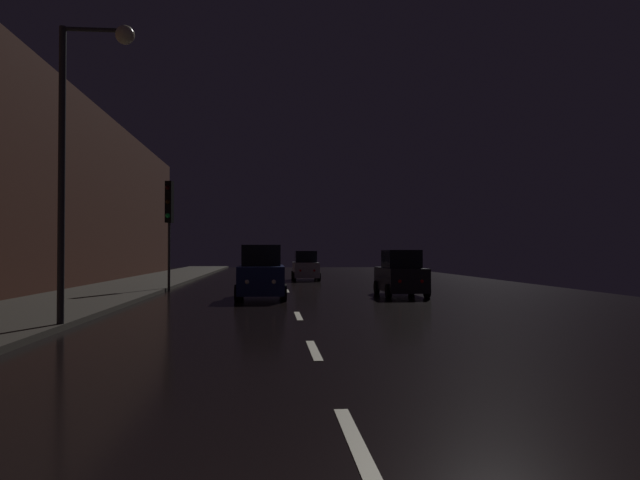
{
  "coord_description": "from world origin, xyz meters",
  "views": [
    {
      "loc": [
        -0.81,
        -2.67,
        1.8
      ],
      "look_at": [
        0.68,
        14.85,
        2.14
      ],
      "focal_mm": 33.56,
      "sensor_mm": 36.0,
      "label": 1
    }
  ],
  "objects_px": {
    "streetlamp_overhead": "(83,126)",
    "car_approaching_headlights": "(261,274)",
    "traffic_light_far_left": "(169,211)",
    "car_distant_taillights": "(306,267)",
    "car_parked_right_far": "(401,275)"
  },
  "relations": [
    {
      "from": "car_distant_taillights",
      "to": "car_parked_right_far",
      "type": "bearing_deg",
      "value": -167.31
    },
    {
      "from": "car_approaching_headlights",
      "to": "car_parked_right_far",
      "type": "bearing_deg",
      "value": 99.16
    },
    {
      "from": "streetlamp_overhead",
      "to": "car_distant_taillights",
      "type": "relative_size",
      "value": 1.92
    },
    {
      "from": "streetlamp_overhead",
      "to": "car_approaching_headlights",
      "type": "relative_size",
      "value": 1.73
    },
    {
      "from": "streetlamp_overhead",
      "to": "car_approaching_headlights",
      "type": "xyz_separation_m",
      "value": [
        3.98,
        9.1,
        -3.75
      ]
    },
    {
      "from": "traffic_light_far_left",
      "to": "car_parked_right_far",
      "type": "height_order",
      "value": "traffic_light_far_left"
    },
    {
      "from": "car_approaching_headlights",
      "to": "car_distant_taillights",
      "type": "relative_size",
      "value": 1.11
    },
    {
      "from": "streetlamp_overhead",
      "to": "traffic_light_far_left",
      "type": "bearing_deg",
      "value": 91.13
    },
    {
      "from": "streetlamp_overhead",
      "to": "car_parked_right_far",
      "type": "distance_m",
      "value": 14.44
    },
    {
      "from": "traffic_light_far_left",
      "to": "streetlamp_overhead",
      "type": "relative_size",
      "value": 0.71
    },
    {
      "from": "car_approaching_headlights",
      "to": "car_parked_right_far",
      "type": "distance_m",
      "value": 5.76
    },
    {
      "from": "car_distant_taillights",
      "to": "car_parked_right_far",
      "type": "xyz_separation_m",
      "value": [
        3.08,
        -13.67,
        0.01
      ]
    },
    {
      "from": "car_approaching_headlights",
      "to": "car_parked_right_far",
      "type": "xyz_separation_m",
      "value": [
        5.68,
        0.92,
        -0.09
      ]
    },
    {
      "from": "traffic_light_far_left",
      "to": "car_distant_taillights",
      "type": "relative_size",
      "value": 1.37
    },
    {
      "from": "streetlamp_overhead",
      "to": "car_approaching_headlights",
      "type": "distance_m",
      "value": 10.62
    }
  ]
}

